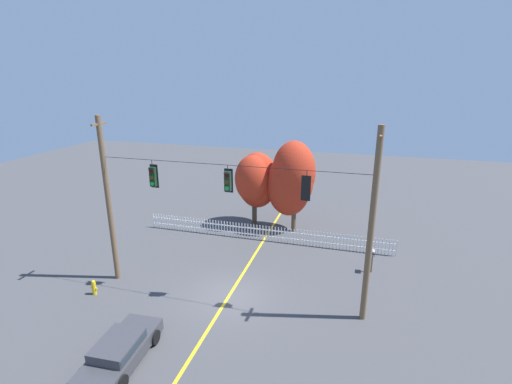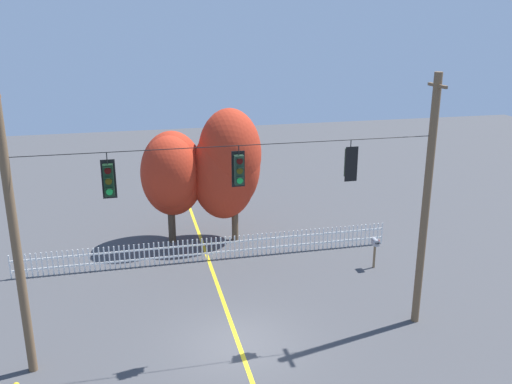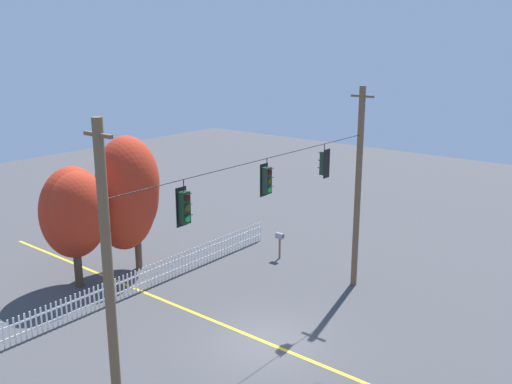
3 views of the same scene
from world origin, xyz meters
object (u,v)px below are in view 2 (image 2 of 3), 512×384
Objects in this scene: traffic_signal_northbound_secondary at (239,170)px; traffic_signal_eastbound_side at (109,180)px; autumn_maple_near_fence at (171,173)px; autumn_maple_mid at (229,164)px; traffic_signal_southbound_primary at (350,163)px; roadside_mailbox at (375,244)px.

traffic_signal_eastbound_side is at bearing 180.00° from traffic_signal_northbound_secondary.
traffic_signal_northbound_secondary is at bearing -81.70° from autumn_maple_near_fence.
traffic_signal_eastbound_side is 0.26× the size of autumn_maple_near_fence.
autumn_maple_near_fence is 2.87m from autumn_maple_mid.
autumn_maple_mid is at bearing 103.83° from traffic_signal_southbound_primary.
traffic_signal_eastbound_side is at bearing -104.75° from autumn_maple_near_fence.
autumn_maple_mid is (1.40, 9.69, -2.37)m from traffic_signal_northbound_secondary.
roadside_mailbox is (7.22, 4.70, -5.20)m from traffic_signal_northbound_secondary.
autumn_maple_near_fence reaches higher than roadside_mailbox.
traffic_signal_eastbound_side is 4.05m from traffic_signal_northbound_secondary.
roadside_mailbox is at bearing -40.61° from autumn_maple_mid.
traffic_signal_southbound_primary is 0.24× the size of autumn_maple_near_fence.
roadside_mailbox is (8.66, -5.20, -2.47)m from autumn_maple_near_fence.
traffic_signal_northbound_secondary is at bearing -146.94° from roadside_mailbox.
autumn_maple_near_fence is at bearing 75.25° from traffic_signal_eastbound_side.
traffic_signal_southbound_primary is at bearing -62.19° from autumn_maple_near_fence.
traffic_signal_southbound_primary is 0.97× the size of roadside_mailbox.
traffic_signal_eastbound_side reaches higher than roadside_mailbox.
autumn_maple_mid is 8.17m from roadside_mailbox.
traffic_signal_eastbound_side is 0.22× the size of autumn_maple_mid.
traffic_signal_northbound_secondary is (4.05, -0.00, 0.07)m from traffic_signal_eastbound_side.
traffic_signal_eastbound_side reaches higher than autumn_maple_near_fence.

